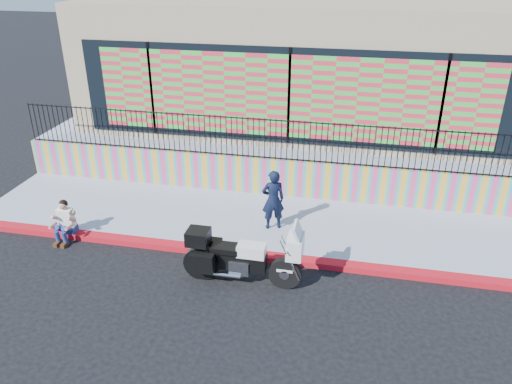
# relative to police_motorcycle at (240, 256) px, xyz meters

# --- Properties ---
(ground) EXTENTS (90.00, 90.00, 0.00)m
(ground) POSITION_rel_police_motorcycle_xyz_m (0.25, 0.97, -0.68)
(ground) COLOR black
(ground) RESTS_ON ground
(red_curb) EXTENTS (16.00, 0.30, 0.15)m
(red_curb) POSITION_rel_police_motorcycle_xyz_m (0.25, 0.97, -0.60)
(red_curb) COLOR red
(red_curb) RESTS_ON ground
(sidewalk) EXTENTS (16.00, 3.00, 0.15)m
(sidewalk) POSITION_rel_police_motorcycle_xyz_m (0.25, 2.62, -0.60)
(sidewalk) COLOR #959EB3
(sidewalk) RESTS_ON ground
(mural_wall) EXTENTS (16.00, 0.20, 1.10)m
(mural_wall) POSITION_rel_police_motorcycle_xyz_m (0.25, 4.22, 0.02)
(mural_wall) COLOR #E83D7C
(mural_wall) RESTS_ON sidewalk
(metal_fence) EXTENTS (15.80, 0.04, 1.20)m
(metal_fence) POSITION_rel_police_motorcycle_xyz_m (0.25, 4.22, 1.17)
(metal_fence) COLOR black
(metal_fence) RESTS_ON mural_wall
(elevated_platform) EXTENTS (16.00, 10.00, 1.25)m
(elevated_platform) POSITION_rel_police_motorcycle_xyz_m (0.25, 9.32, -0.05)
(elevated_platform) COLOR #959EB3
(elevated_platform) RESTS_ON ground
(storefront_building) EXTENTS (14.00, 8.06, 4.00)m
(storefront_building) POSITION_rel_police_motorcycle_xyz_m (0.25, 9.10, 2.57)
(storefront_building) COLOR tan
(storefront_building) RESTS_ON elevated_platform
(police_motorcycle) EXTENTS (2.60, 0.86, 1.62)m
(police_motorcycle) POSITION_rel_police_motorcycle_xyz_m (0.00, 0.00, 0.00)
(police_motorcycle) COLOR black
(police_motorcycle) RESTS_ON ground
(police_officer) EXTENTS (0.69, 0.57, 1.61)m
(police_officer) POSITION_rel_police_motorcycle_xyz_m (0.32, 2.26, 0.28)
(police_officer) COLOR black
(police_officer) RESTS_ON sidewalk
(seated_man) EXTENTS (0.54, 0.71, 1.06)m
(seated_man) POSITION_rel_police_motorcycle_xyz_m (-4.74, 0.78, -0.23)
(seated_man) COLOR navy
(seated_man) RESTS_ON ground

